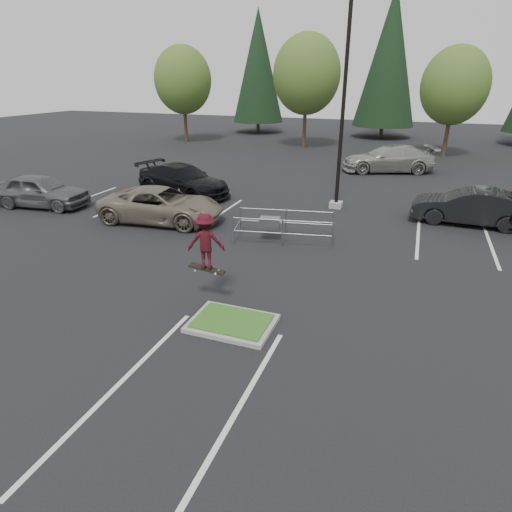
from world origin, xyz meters
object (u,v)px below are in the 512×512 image
(car_l_tan, at_px, (161,205))
(cart_corral, at_px, (273,223))
(decid_c, at_px, (454,88))
(car_r_black, at_px, (508,209))
(light_pole, at_px, (343,113))
(car_l_grey, at_px, (41,191))
(car_l_black, at_px, (182,180))
(conif_a, at_px, (258,67))
(skateboarder, at_px, (205,242))
(decid_a, at_px, (183,82))
(conif_b, at_px, (389,58))
(decid_b, at_px, (306,77))
(car_far_silver, at_px, (390,159))
(car_r_charc, at_px, (470,207))

(car_l_tan, bearing_deg, cart_corral, -100.11)
(decid_c, xyz_separation_m, car_r_black, (2.01, -18.33, -4.42))
(light_pole, xyz_separation_m, car_l_grey, (-14.00, -5.00, -3.74))
(car_l_black, xyz_separation_m, car_l_grey, (-5.50, -4.50, -0.02))
(conif_a, height_order, skateboarder, conif_a)
(car_l_tan, bearing_deg, car_l_black, 13.06)
(decid_a, distance_m, car_l_black, 21.59)
(car_l_black, bearing_deg, conif_b, 1.26)
(conif_a, xyz_separation_m, car_l_black, (6.00, -28.50, -6.26))
(car_l_tan, bearing_deg, car_l_grey, 84.62)
(light_pole, bearing_deg, decid_b, 109.35)
(decid_b, distance_m, cart_corral, 25.08)
(conif_b, distance_m, car_l_grey, 36.80)
(conif_b, distance_m, cart_corral, 34.71)
(decid_b, relative_size, car_l_grey, 2.01)
(conif_a, relative_size, car_far_silver, 2.11)
(decid_a, xyz_separation_m, conif_b, (18.01, 10.47, 2.27))
(decid_c, bearing_deg, car_r_charc, -88.41)
(conif_a, distance_m, car_far_silver, 25.05)
(car_l_grey, xyz_separation_m, car_far_silver, (15.78, 15.00, 0.08))
(decid_a, relative_size, car_r_black, 1.83)
(car_l_tan, xyz_separation_m, car_r_black, (14.50, 4.50, 0.06))
(conif_b, xyz_separation_m, car_far_silver, (2.28, -18.50, -6.95))
(skateboarder, xyz_separation_m, car_l_tan, (-5.30, 6.00, -1.10))
(conif_a, height_order, conif_b, conif_b)
(conif_b, xyz_separation_m, car_l_black, (-8.00, -29.00, -7.01))
(car_r_charc, bearing_deg, decid_c, -176.45)
(light_pole, relative_size, car_l_tan, 1.82)
(car_l_tan, xyz_separation_m, car_l_black, (-1.50, 4.50, 0.06))
(decid_b, distance_m, decid_c, 12.05)
(car_r_black, bearing_deg, car_far_silver, -140.84)
(car_l_black, bearing_deg, car_l_grey, 145.97)
(conif_b, relative_size, skateboarder, 8.29)
(car_l_grey, height_order, car_r_black, car_r_black)
(skateboarder, bearing_deg, car_r_black, -151.56)
(cart_corral, height_order, car_l_grey, car_l_grey)
(decid_b, xyz_separation_m, car_l_black, (-1.99, -19.03, -5.21))
(car_r_charc, bearing_deg, car_r_black, 91.96)
(decid_c, xyz_separation_m, conif_b, (-5.99, 10.67, 2.59))
(light_pole, bearing_deg, car_far_silver, 79.93)
(skateboarder, distance_m, car_l_grey, 13.73)
(skateboarder, bearing_deg, cart_corral, -112.13)
(decid_c, xyz_separation_m, conif_a, (-19.99, 10.17, 1.84))
(light_pole, relative_size, car_r_black, 2.08)
(decid_b, distance_m, car_l_tan, 24.12)
(decid_b, relative_size, conif_b, 0.66)
(decid_b, xyz_separation_m, skateboarder, (4.81, -29.53, -4.17))
(car_l_black, bearing_deg, light_pole, -69.95)
(car_r_black, bearing_deg, decid_c, -163.19)
(decid_a, relative_size, conif_a, 0.69)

